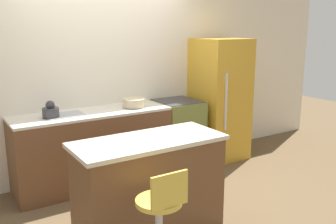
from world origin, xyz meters
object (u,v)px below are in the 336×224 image
object	(u,v)px
refrigerator	(220,99)
stool_chair	(161,222)
kettle	(51,111)
mixing_bowl	(134,103)
oven_range	(178,133)

from	to	relation	value
refrigerator	stool_chair	size ratio (longest dim) A/B	1.97
kettle	mixing_bowl	bearing A→B (deg)	0.00
oven_range	refrigerator	bearing A→B (deg)	-3.19
stool_chair	oven_range	bearing A→B (deg)	53.02
oven_range	mixing_bowl	xyz separation A→B (m)	(-0.70, -0.03, 0.52)
refrigerator	stool_chair	world-z (taller)	refrigerator
refrigerator	kettle	xyz separation A→B (m)	(-2.46, 0.01, 0.12)
stool_chair	mixing_bowl	bearing A→B (deg)	68.22
mixing_bowl	kettle	bearing A→B (deg)	180.00
oven_range	refrigerator	xyz separation A→B (m)	(0.71, -0.04, 0.42)
mixing_bowl	oven_range	bearing A→B (deg)	2.51
oven_range	kettle	distance (m)	1.83
stool_chair	kettle	bearing A→B (deg)	98.54
oven_range	stool_chair	world-z (taller)	oven_range
stool_chair	kettle	xyz separation A→B (m)	(-0.29, 1.91, 0.55)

